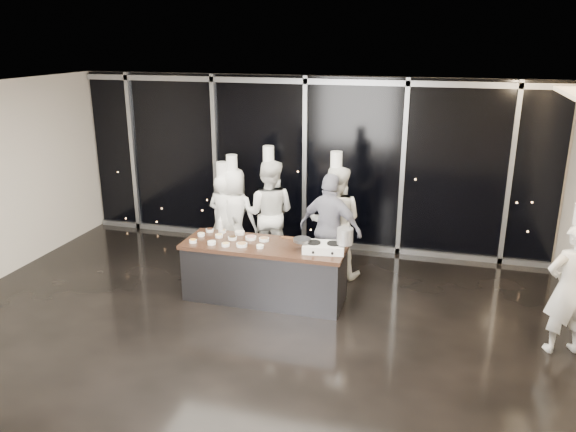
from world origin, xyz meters
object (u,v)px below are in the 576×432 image
Objects in this scene: frying_pan at (301,240)px; chef_side at (570,287)px; chef_right at (335,221)px; chef_left at (233,215)px; stock_pot at (345,236)px; demo_counter at (265,272)px; stove at (324,247)px; chef_center at (269,213)px; guest at (330,230)px; chef_far_left at (224,219)px.

frying_pan is 3.55m from chef_side.
chef_right is 1.08× the size of chef_side.
stock_pot is at bearing 152.80° from chef_left.
demo_counter is 1.26× the size of chef_left.
chef_left is (-1.58, 1.38, -0.19)m from frying_pan.
frying_pan is at bearing 142.47° from chef_left.
chef_left is at bearing 127.43° from demo_counter.
frying_pan is 0.24× the size of chef_left.
chef_right reaches higher than demo_counter.
chef_right is at bearing 54.95° from demo_counter.
stove is 0.32× the size of chef_side.
chef_center is 1.08× the size of chef_side.
demo_counter is 5.37× the size of frying_pan.
guest is at bearing 68.95° from frying_pan.
stove is 0.34m from frying_pan.
chef_far_left is at bearing 135.79° from frying_pan.
frying_pan reaches higher than stove.
chef_far_left is 1.97m from chef_right.
chef_left reaches higher than demo_counter.
demo_counter is 1.35× the size of guest.
guest is at bearing 87.84° from chef_right.
chef_center is 1.19m from chef_right.
stove is 0.30× the size of chef_right.
guest is 0.93× the size of chef_side.
frying_pan is 0.22× the size of chef_right.
chef_far_left reaches higher than demo_counter.
stock_pot is at bearing -1.40° from demo_counter.
chef_left is at bearing 137.35° from stove.
frying_pan is 1.01m from guest.
chef_left is 0.99× the size of chef_side.
chef_center is at bearing -154.25° from chef_far_left.
demo_counter is at bearing 60.99° from guest.
chef_left is at bearing -132.11° from chef_far_left.
chef_center reaches higher than chef_far_left.
chef_far_left is 0.93× the size of chef_side.
stock_pot is at bearing 106.81° from chef_right.
stove is 1.87m from chef_center.
chef_far_left is at bearing 36.20° from chef_left.
chef_center reaches higher than chef_right.
chef_center reaches higher than stove.
chef_side is (5.11, -1.69, 0.02)m from chef_left.
guest reaches higher than demo_counter.
stove is 0.36m from stock_pot.
chef_side is (3.29, -1.59, -0.06)m from chef_right.
guest reaches higher than stock_pot.
frying_pan is 2.17m from chef_far_left.
stove is 0.93m from guest.
frying_pan is at bearing -9.12° from demo_counter.
chef_far_left reaches higher than frying_pan.
chef_right is at bearing 169.30° from chef_center.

